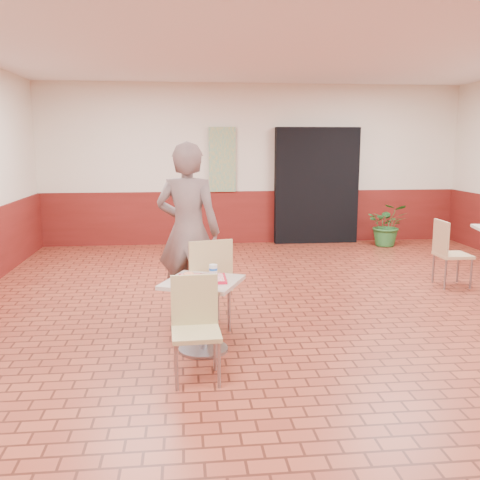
{
  "coord_description": "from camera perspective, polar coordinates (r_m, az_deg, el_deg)",
  "views": [
    {
      "loc": [
        -1.35,
        -5.14,
        1.91
      ],
      "look_at": [
        -0.79,
        0.1,
        0.95
      ],
      "focal_mm": 40.0,
      "sensor_mm": 36.0,
      "label": 1
    }
  ],
  "objects": [
    {
      "name": "customer",
      "position": [
        5.81,
        -5.55,
        0.9
      ],
      "size": [
        0.81,
        0.64,
        1.93
      ],
      "primitive_type": "imported",
      "rotation": [
        0.0,
        0.0,
        2.85
      ],
      "color": "#6E5955",
      "rests_on": "ground"
    },
    {
      "name": "potted_plant",
      "position": [
        10.35,
        15.47,
        1.59
      ],
      "size": [
        0.9,
        0.84,
        0.81
      ],
      "primitive_type": "imported",
      "rotation": [
        0.0,
        0.0,
        -0.35
      ],
      "color": "#2D7030",
      "rests_on": "ground"
    },
    {
      "name": "wainscot_band",
      "position": [
        5.5,
        8.31,
        -4.65
      ],
      "size": [
        8.0,
        10.0,
        1.0
      ],
      "color": "#601612",
      "rests_on": "ground"
    },
    {
      "name": "corridor_doorway",
      "position": [
        10.37,
        8.15,
        5.75
      ],
      "size": [
        1.6,
        0.22,
        2.2
      ],
      "primitive_type": "cube",
      "color": "black",
      "rests_on": "ground"
    },
    {
      "name": "room_shell",
      "position": [
        5.33,
        8.59,
        5.79
      ],
      "size": [
        8.01,
        10.01,
        3.01
      ],
      "color": "maroon",
      "rests_on": "ground"
    },
    {
      "name": "chair_main_back",
      "position": [
        5.46,
        -3.46,
        -4.23
      ],
      "size": [
        0.54,
        0.54,
        0.97
      ],
      "rotation": [
        0.0,
        0.0,
        3.38
      ],
      "color": "tan",
      "rests_on": "ground"
    },
    {
      "name": "long_john_donut",
      "position": [
        4.87,
        -3.45,
        -3.8
      ],
      "size": [
        0.17,
        0.13,
        0.05
      ],
      "rotation": [
        0.0,
        0.0,
        -0.37
      ],
      "color": "#B96736",
      "rests_on": "serving_tray"
    },
    {
      "name": "promo_poster",
      "position": [
        10.11,
        -1.91,
        8.57
      ],
      "size": [
        0.5,
        0.03,
        1.2
      ],
      "primitive_type": "cube",
      "color": "gray",
      "rests_on": "wainscot_band"
    },
    {
      "name": "chair_second_left",
      "position": [
        7.69,
        21.31,
        -0.97
      ],
      "size": [
        0.42,
        0.42,
        0.89
      ],
      "rotation": [
        0.0,
        0.0,
        1.56
      ],
      "color": "tan",
      "rests_on": "ground"
    },
    {
      "name": "ring_donut",
      "position": [
        4.96,
        -5.5,
        -3.65
      ],
      "size": [
        0.12,
        0.12,
        0.03
      ],
      "primitive_type": "torus",
      "rotation": [
        0.0,
        0.0,
        0.26
      ],
      "color": "#F69059",
      "rests_on": "serving_tray"
    },
    {
      "name": "main_table",
      "position": [
        4.96,
        -4.01,
        -6.77
      ],
      "size": [
        0.64,
        0.64,
        0.67
      ],
      "rotation": [
        0.0,
        0.0,
        -0.4
      ],
      "color": "#B8A494",
      "rests_on": "ground"
    },
    {
      "name": "serving_tray",
      "position": [
        4.9,
        -4.04,
        -4.16
      ],
      "size": [
        0.43,
        0.34,
        0.03
      ],
      "rotation": [
        0.0,
        0.0,
        -0.0
      ],
      "color": "red",
      "rests_on": "main_table"
    },
    {
      "name": "chair_main_front",
      "position": [
        4.42,
        -4.77,
        -8.74
      ],
      "size": [
        0.4,
        0.4,
        0.84
      ],
      "rotation": [
        0.0,
        0.0,
        0.04
      ],
      "color": "tan",
      "rests_on": "ground"
    },
    {
      "name": "paper_cup",
      "position": [
        4.97,
        -2.87,
        -3.17
      ],
      "size": [
        0.08,
        0.08,
        0.1
      ],
      "rotation": [
        0.0,
        0.0,
        0.09
      ],
      "color": "silver",
      "rests_on": "serving_tray"
    }
  ]
}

